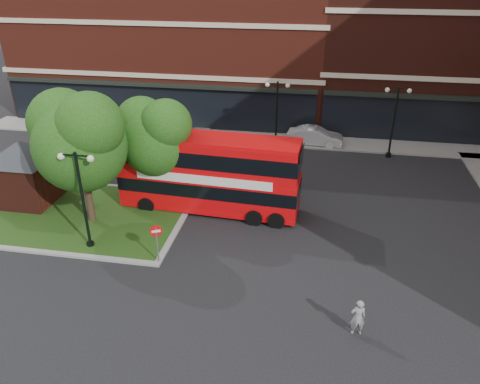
% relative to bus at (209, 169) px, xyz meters
% --- Properties ---
extents(ground, '(120.00, 120.00, 0.00)m').
position_rel_bus_xyz_m(ground, '(0.65, -4.99, -2.45)').
color(ground, black).
rests_on(ground, ground).
extents(pavement_far, '(44.00, 3.00, 0.12)m').
position_rel_bus_xyz_m(pavement_far, '(0.65, 11.51, -2.39)').
color(pavement_far, slate).
rests_on(pavement_far, ground).
extents(terrace_far_left, '(26.00, 12.00, 14.00)m').
position_rel_bus_xyz_m(terrace_far_left, '(-7.35, 19.01, 4.55)').
color(terrace_far_left, maroon).
rests_on(terrace_far_left, ground).
extents(terrace_far_right, '(18.00, 12.00, 16.00)m').
position_rel_bus_xyz_m(terrace_far_right, '(14.65, 19.01, 5.55)').
color(terrace_far_right, '#471911').
rests_on(terrace_far_right, ground).
extents(traffic_island, '(12.60, 7.60, 0.15)m').
position_rel_bus_xyz_m(traffic_island, '(-7.35, -1.99, -2.39)').
color(traffic_island, gray).
rests_on(traffic_island, ground).
extents(kiosk, '(6.51, 6.51, 3.60)m').
position_rel_bus_xyz_m(kiosk, '(-10.35, -0.99, -0.14)').
color(kiosk, '#471911').
rests_on(kiosk, traffic_island).
extents(tree_island_west, '(5.40, 4.71, 7.21)m').
position_rel_bus_xyz_m(tree_island_west, '(-5.94, -2.41, 2.34)').
color(tree_island_west, '#2D2116').
rests_on(tree_island_west, ground).
extents(tree_island_east, '(4.46, 3.90, 6.29)m').
position_rel_bus_xyz_m(tree_island_east, '(-2.92, 0.07, 1.79)').
color(tree_island_east, '#2D2116').
rests_on(tree_island_east, ground).
extents(lamp_island, '(1.72, 0.36, 5.00)m').
position_rel_bus_xyz_m(lamp_island, '(-4.85, -4.79, 0.37)').
color(lamp_island, black).
rests_on(lamp_island, ground).
extents(lamp_far_left, '(1.72, 0.36, 5.00)m').
position_rel_bus_xyz_m(lamp_far_left, '(2.65, 9.51, 0.37)').
color(lamp_far_left, black).
rests_on(lamp_far_left, ground).
extents(lamp_far_right, '(1.72, 0.36, 5.00)m').
position_rel_bus_xyz_m(lamp_far_right, '(10.65, 9.51, 0.37)').
color(lamp_far_right, black).
rests_on(lamp_far_right, ground).
extents(bus, '(9.91, 2.81, 3.74)m').
position_rel_bus_xyz_m(bus, '(0.00, 0.00, 0.00)').
color(bus, red).
rests_on(bus, ground).
extents(woman, '(0.63, 0.47, 1.56)m').
position_rel_bus_xyz_m(woman, '(7.61, -8.49, -1.67)').
color(woman, gray).
rests_on(woman, ground).
extents(car_silver, '(4.07, 1.86, 1.35)m').
position_rel_bus_xyz_m(car_silver, '(-2.59, 9.51, -1.78)').
color(car_silver, '#A0A3A7').
rests_on(car_silver, ground).
extents(car_white, '(4.20, 1.76, 1.35)m').
position_rel_bus_xyz_m(car_white, '(5.45, 11.01, -1.78)').
color(car_white, silver).
rests_on(car_white, ground).
extents(no_entry_sign, '(0.53, 0.28, 2.05)m').
position_rel_bus_xyz_m(no_entry_sign, '(-1.15, -5.49, -0.99)').
color(no_entry_sign, slate).
rests_on(no_entry_sign, ground).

